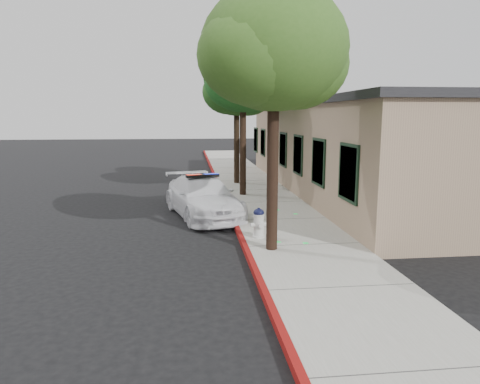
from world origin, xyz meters
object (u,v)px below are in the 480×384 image
police_car (203,197)px  clapboard_building (360,147)px  street_tree_mid (243,82)px  fire_hydrant (259,223)px  street_tree_far (237,91)px  street_tree_near (274,54)px

police_car → clapboard_building: bearing=16.6°
police_car → street_tree_mid: (1.87, 3.49, 4.28)m
clapboard_building → street_tree_mid: street_tree_mid is taller
police_car → fire_hydrant: size_ratio=6.07×
clapboard_building → street_tree_far: 6.64m
street_tree_mid → clapboard_building: bearing=11.0°
police_car → street_tree_far: bearing=59.3°
street_tree_near → street_tree_mid: (0.22, 8.17, -0.05)m
fire_hydrant → street_tree_near: size_ratio=0.13×
street_tree_near → street_tree_far: (0.34, 11.53, -0.22)m
street_tree_near → street_tree_mid: street_tree_near is taller
street_tree_mid → street_tree_far: (0.12, 3.36, -0.17)m
street_tree_far → clapboard_building: bearing=-21.6°
clapboard_building → street_tree_near: street_tree_near is taller
police_car → street_tree_mid: street_tree_mid is taller
clapboard_building → street_tree_mid: 6.53m
police_car → fire_hydrant: bearing=-82.1°
police_car → street_tree_near: (1.65, -4.68, 4.33)m
street_tree_near → street_tree_far: street_tree_near is taller
police_car → street_tree_far: (1.98, 6.85, 4.11)m
fire_hydrant → street_tree_near: (0.18, -1.12, 4.46)m
police_car → fire_hydrant: (1.47, -3.56, -0.13)m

